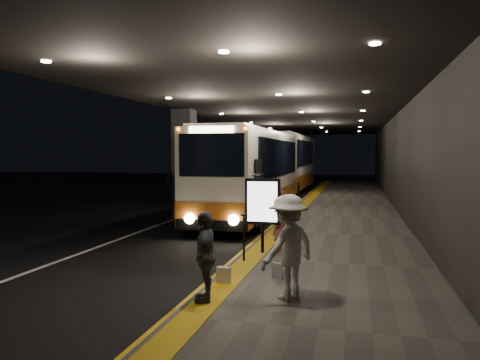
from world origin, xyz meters
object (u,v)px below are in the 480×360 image
Objects in this scene: passenger_waiting_grey at (205,256)px; coach_main at (251,177)px; coach_second at (287,166)px; stanchion_post at (244,238)px; passenger_boarding at (280,221)px; bag_plain at (224,275)px; passenger_waiting_white at (288,247)px; bag_polka at (278,271)px; info_sign at (263,203)px.

coach_main is at bearing 172.56° from passenger_waiting_grey.
coach_second is 11.13× the size of stanchion_post.
passenger_boarding is at bearing 62.92° from stanchion_post.
coach_main is at bearing 99.54° from bag_plain.
passenger_waiting_white is at bearing -81.36° from coach_second.
coach_main is 10.02m from bag_polka.
passenger_boarding is 2.65m from bag_polka.
coach_second reaches higher than coach_main.
coach_second reaches higher than bag_plain.
bag_plain is (0.00, 1.11, -0.61)m from passenger_waiting_grey.
passenger_waiting_white reaches higher than stanchion_post.
stanchion_post reaches higher than bag_polka.
info_sign is (0.20, 3.96, 0.50)m from passenger_waiting_grey.
stanchion_post is at bearing -78.36° from coach_main.
passenger_waiting_grey is at bearing 167.43° from passenger_boarding.
bag_plain is 0.29× the size of stanchion_post.
passenger_boarding is at bearing 39.91° from info_sign.
bag_polka is 2.60m from info_sign.
info_sign reaches higher than passenger_waiting_white.
coach_main is 10.42m from bag_plain.
info_sign is at bearing 75.21° from stanchion_post.
passenger_waiting_grey is at bearing -89.05° from stanchion_post.
info_sign is at bearing -83.17° from coach_second.
passenger_waiting_grey is 3.03m from stanchion_post.
coach_main is at bearing 105.60° from bag_polka.
bag_polka is 1.14m from bag_plain.
coach_second reaches higher than passenger_boarding.
stanchion_post is (-0.25, -0.95, -0.72)m from info_sign.
coach_second is at bearing 97.70° from bag_polka.
passenger_waiting_grey is (1.99, -23.53, -0.89)m from coach_second.
stanchion_post is (-0.65, -1.27, -0.25)m from passenger_boarding.
bag_plain is (-1.33, 0.61, -0.74)m from passenger_waiting_white.
coach_second reaches higher than passenger_waiting_white.
stanchion_post is at bearing 164.90° from passenger_waiting_grey.
bag_plain is 3.06m from info_sign.
passenger_waiting_grey is 1.27m from bag_plain.
stanchion_post is (1.66, -8.28, -0.97)m from coach_main.
passenger_boarding is 5.19× the size of bag_polka.
passenger_waiting_white is 0.96× the size of info_sign.
passenger_waiting_white is 2.89m from stanchion_post.
bag_polka is 1.68m from stanchion_post.
info_sign is at bearing 85.99° from bag_plain.
bag_polka is at bearing -176.58° from passenger_boarding.
passenger_waiting_grey is at bearing -84.72° from coach_second.
coach_second is 6.68× the size of passenger_waiting_white.
stanchion_post is (-1.38, 2.52, -0.36)m from passenger_waiting_white.
coach_main reaches higher than passenger_boarding.
bag_polka is at bearing -70.23° from info_sign.
coach_second is (-0.28, 12.23, 0.14)m from coach_main.
passenger_boarding is (2.31, -7.01, -0.72)m from coach_main.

